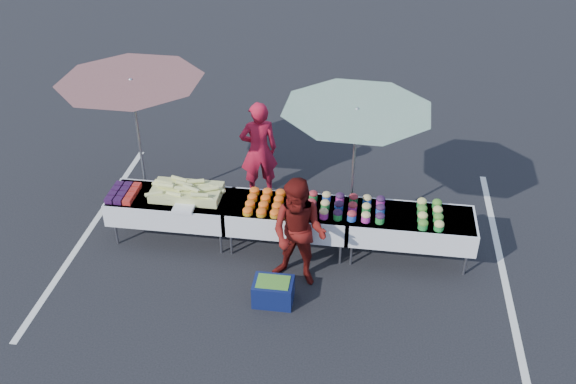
# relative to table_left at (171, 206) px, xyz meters

# --- Properties ---
(ground) EXTENTS (80.00, 80.00, 0.00)m
(ground) POSITION_rel_table_left_xyz_m (1.80, 0.00, -0.58)
(ground) COLOR black
(stripe_left) EXTENTS (0.10, 5.00, 0.00)m
(stripe_left) POSITION_rel_table_left_xyz_m (-1.40, 0.00, -0.58)
(stripe_left) COLOR silver
(stripe_left) RESTS_ON ground
(stripe_right) EXTENTS (0.10, 5.00, 0.00)m
(stripe_right) POSITION_rel_table_left_xyz_m (5.00, 0.00, -0.58)
(stripe_right) COLOR silver
(stripe_right) RESTS_ON ground
(table_left) EXTENTS (1.86, 0.81, 0.75)m
(table_left) POSITION_rel_table_left_xyz_m (0.00, 0.00, 0.00)
(table_left) COLOR white
(table_left) RESTS_ON ground
(table_center) EXTENTS (1.86, 0.81, 0.75)m
(table_center) POSITION_rel_table_left_xyz_m (1.80, 0.00, 0.00)
(table_center) COLOR white
(table_center) RESTS_ON ground
(table_right) EXTENTS (1.86, 0.81, 0.75)m
(table_right) POSITION_rel_table_left_xyz_m (3.60, 0.00, 0.00)
(table_right) COLOR white
(table_right) RESTS_ON ground
(berry_punnets) EXTENTS (0.40, 0.54, 0.08)m
(berry_punnets) POSITION_rel_table_left_xyz_m (-0.71, -0.06, 0.21)
(berry_punnets) COLOR black
(berry_punnets) RESTS_ON table_left
(corn_pile) EXTENTS (1.16, 0.57, 0.26)m
(corn_pile) POSITION_rel_table_left_xyz_m (0.25, 0.04, 0.26)
(corn_pile) COLOR #BBCC68
(corn_pile) RESTS_ON table_left
(plastic_bags) EXTENTS (0.30, 0.25, 0.05)m
(plastic_bags) POSITION_rel_table_left_xyz_m (0.30, -0.30, 0.19)
(plastic_bags) COLOR white
(plastic_bags) RESTS_ON table_left
(carrot_bowls) EXTENTS (0.75, 0.69, 0.11)m
(carrot_bowls) POSITION_rel_table_left_xyz_m (1.55, -0.01, 0.22)
(carrot_bowls) COLOR #C68116
(carrot_bowls) RESTS_ON table_center
(potato_cups) EXTENTS (1.14, 0.58, 0.16)m
(potato_cups) POSITION_rel_table_left_xyz_m (2.65, 0.00, 0.25)
(potato_cups) COLOR #2652B5
(potato_cups) RESTS_ON table_right
(bean_baskets) EXTENTS (0.36, 0.68, 0.15)m
(bean_baskets) POSITION_rel_table_left_xyz_m (3.86, -0.01, 0.24)
(bean_baskets) COLOR #228B35
(bean_baskets) RESTS_ON table_right
(vendor) EXTENTS (0.73, 0.60, 1.73)m
(vendor) POSITION_rel_table_left_xyz_m (1.11, 1.40, 0.28)
(vendor) COLOR red
(vendor) RESTS_ON ground
(customer) EXTENTS (0.93, 0.80, 1.66)m
(customer) POSITION_rel_table_left_xyz_m (2.06, -0.75, 0.25)
(customer) COLOR #61110E
(customer) RESTS_ON ground
(umbrella_left) EXTENTS (2.94, 2.94, 2.29)m
(umbrella_left) POSITION_rel_table_left_xyz_m (-0.70, 0.80, 1.49)
(umbrella_left) COLOR black
(umbrella_left) RESTS_ON ground
(umbrella_right) EXTENTS (2.79, 2.79, 2.23)m
(umbrella_right) POSITION_rel_table_left_xyz_m (2.71, 0.40, 1.44)
(umbrella_right) COLOR black
(umbrella_right) RESTS_ON ground
(storage_bin) EXTENTS (0.54, 0.40, 0.36)m
(storage_bin) POSITION_rel_table_left_xyz_m (1.77, -1.24, -0.40)
(storage_bin) COLOR #0E1848
(storage_bin) RESTS_ON ground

